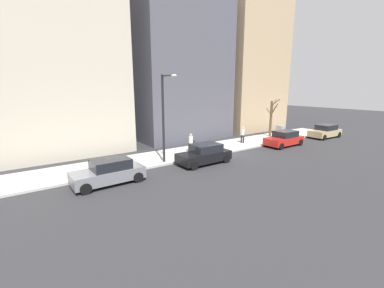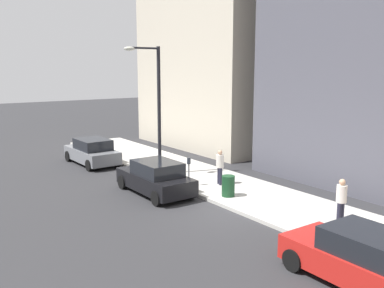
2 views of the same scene
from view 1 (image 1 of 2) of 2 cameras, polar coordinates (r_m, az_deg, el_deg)
name	(u,v)px [view 1 (image 1 of 2)]	position (r m, az deg, el deg)	size (l,w,h in m)	color
ground_plane	(227,153)	(23.02, 7.87, -2.09)	(120.00, 120.00, 0.00)	#2B2B2D
sidewalk	(213,148)	(24.45, 4.67, -0.97)	(4.00, 36.00, 0.15)	#B2AFA8
parked_car_tan	(325,131)	(33.64, 27.48, 2.50)	(2.07, 4.27, 1.52)	tan
parked_car_red	(284,139)	(27.20, 19.81, 1.12)	(1.95, 4.21, 1.52)	red
parked_car_black	(204,154)	(19.69, 2.77, -2.27)	(1.93, 4.21, 1.52)	black
parked_car_grey	(109,172)	(16.40, -18.00, -5.93)	(2.01, 4.24, 1.52)	slate
parking_meter	(194,147)	(21.05, 0.48, -0.61)	(0.14, 0.10, 1.35)	slate
utility_box	(280,132)	(30.53, 18.94, 2.57)	(0.83, 0.61, 1.43)	#A8A399
streetlamp	(165,112)	(18.94, -6.07, 7.18)	(1.97, 0.32, 6.50)	black
bare_tree	(271,117)	(31.07, 17.19, 5.67)	(2.01, 1.87, 4.36)	brown
trash_bin	(212,147)	(22.87, 4.51, -0.56)	(0.56, 0.56, 0.90)	#14381E
pedestrian_near_meter	(243,134)	(26.80, 11.19, 2.23)	(0.39, 0.36, 1.66)	#1E1E2D
pedestrian_midblock	(191,142)	(22.46, -0.26, 0.51)	(0.36, 0.38, 1.66)	#1E1E2D
office_tower_left	(243,41)	(38.28, 11.24, 21.52)	(9.15, 9.15, 23.82)	tan
office_block_center	(171,68)	(31.44, -4.58, 16.50)	(10.44, 10.44, 15.95)	#4C4C56
office_tower_right	(42,6)	(28.39, -30.34, 25.02)	(11.31, 11.31, 25.34)	#BCB29E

